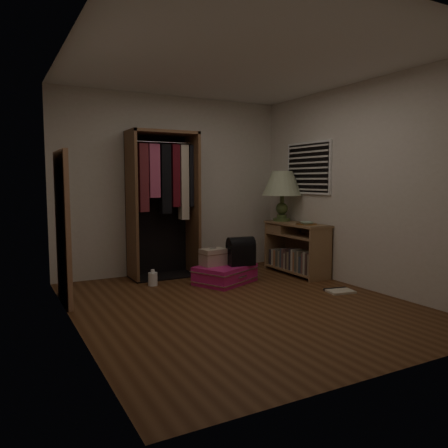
{
  "coord_description": "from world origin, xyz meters",
  "views": [
    {
      "loc": [
        -2.4,
        -4.08,
        1.38
      ],
      "look_at": [
        0.3,
        0.95,
        0.8
      ],
      "focal_mm": 35.0,
      "sensor_mm": 36.0,
      "label": 1
    }
  ],
  "objects_px": {
    "train_case": "(213,257)",
    "black_bag": "(241,251)",
    "table_lamp": "(282,185)",
    "open_wardrobe": "(165,192)",
    "pink_suitcase": "(225,274)",
    "console_bookshelf": "(295,247)",
    "floor_mirror": "(63,228)",
    "white_jug": "(153,279)"
  },
  "relations": [
    {
      "from": "black_bag",
      "to": "white_jug",
      "type": "relative_size",
      "value": 1.78
    },
    {
      "from": "train_case",
      "to": "console_bookshelf",
      "type": "bearing_deg",
      "value": -8.44
    },
    {
      "from": "black_bag",
      "to": "table_lamp",
      "type": "bearing_deg",
      "value": 32.72
    },
    {
      "from": "white_jug",
      "to": "table_lamp",
      "type": "bearing_deg",
      "value": 2.22
    },
    {
      "from": "floor_mirror",
      "to": "table_lamp",
      "type": "bearing_deg",
      "value": 6.69
    },
    {
      "from": "pink_suitcase",
      "to": "train_case",
      "type": "xyz_separation_m",
      "value": [
        -0.14,
        0.07,
        0.23
      ]
    },
    {
      "from": "pink_suitcase",
      "to": "train_case",
      "type": "height_order",
      "value": "train_case"
    },
    {
      "from": "floor_mirror",
      "to": "table_lamp",
      "type": "height_order",
      "value": "floor_mirror"
    },
    {
      "from": "pink_suitcase",
      "to": "table_lamp",
      "type": "distance_m",
      "value": 1.74
    },
    {
      "from": "console_bookshelf",
      "to": "open_wardrobe",
      "type": "bearing_deg",
      "value": 157.15
    },
    {
      "from": "train_case",
      "to": "white_jug",
      "type": "bearing_deg",
      "value": 154.83
    },
    {
      "from": "train_case",
      "to": "black_bag",
      "type": "height_order",
      "value": "black_bag"
    },
    {
      "from": "open_wardrobe",
      "to": "pink_suitcase",
      "type": "distance_m",
      "value": 1.45
    },
    {
      "from": "console_bookshelf",
      "to": "train_case",
      "type": "height_order",
      "value": "console_bookshelf"
    },
    {
      "from": "black_bag",
      "to": "white_jug",
      "type": "bearing_deg",
      "value": 167.96
    },
    {
      "from": "train_case",
      "to": "open_wardrobe",
      "type": "bearing_deg",
      "value": 111.72
    },
    {
      "from": "train_case",
      "to": "black_bag",
      "type": "relative_size",
      "value": 0.94
    },
    {
      "from": "floor_mirror",
      "to": "train_case",
      "type": "xyz_separation_m",
      "value": [
        1.89,
        0.06,
        -0.5
      ]
    },
    {
      "from": "table_lamp",
      "to": "white_jug",
      "type": "distance_m",
      "value": 2.44
    },
    {
      "from": "train_case",
      "to": "black_bag",
      "type": "distance_m",
      "value": 0.38
    },
    {
      "from": "open_wardrobe",
      "to": "white_jug",
      "type": "distance_m",
      "value": 1.27
    },
    {
      "from": "console_bookshelf",
      "to": "pink_suitcase",
      "type": "relative_size",
      "value": 1.18
    },
    {
      "from": "table_lamp",
      "to": "white_jug",
      "type": "xyz_separation_m",
      "value": [
        -2.11,
        -0.08,
        -1.22
      ]
    },
    {
      "from": "open_wardrobe",
      "to": "train_case",
      "type": "xyz_separation_m",
      "value": [
        0.4,
        -0.71,
        -0.86
      ]
    },
    {
      "from": "floor_mirror",
      "to": "train_case",
      "type": "bearing_deg",
      "value": 1.7
    },
    {
      "from": "pink_suitcase",
      "to": "white_jug",
      "type": "height_order",
      "value": "pink_suitcase"
    },
    {
      "from": "train_case",
      "to": "table_lamp",
      "type": "bearing_deg",
      "value": 5.97
    },
    {
      "from": "open_wardrobe",
      "to": "table_lamp",
      "type": "xyz_separation_m",
      "value": [
        1.75,
        -0.39,
        0.09
      ]
    },
    {
      "from": "floor_mirror",
      "to": "table_lamp",
      "type": "relative_size",
      "value": 2.23
    },
    {
      "from": "pink_suitcase",
      "to": "train_case",
      "type": "bearing_deg",
      "value": 127.62
    },
    {
      "from": "console_bookshelf",
      "to": "pink_suitcase",
      "type": "distance_m",
      "value": 1.23
    },
    {
      "from": "console_bookshelf",
      "to": "black_bag",
      "type": "bearing_deg",
      "value": -172.66
    },
    {
      "from": "console_bookshelf",
      "to": "open_wardrobe",
      "type": "height_order",
      "value": "open_wardrobe"
    },
    {
      "from": "console_bookshelf",
      "to": "white_jug",
      "type": "xyz_separation_m",
      "value": [
        -2.11,
        0.26,
        -0.3
      ]
    },
    {
      "from": "black_bag",
      "to": "table_lamp",
      "type": "distance_m",
      "value": 1.42
    },
    {
      "from": "console_bookshelf",
      "to": "floor_mirror",
      "type": "relative_size",
      "value": 0.66
    },
    {
      "from": "floor_mirror",
      "to": "black_bag",
      "type": "distance_m",
      "value": 2.27
    },
    {
      "from": "black_bag",
      "to": "table_lamp",
      "type": "xyz_separation_m",
      "value": [
        1.01,
        0.47,
        0.87
      ]
    },
    {
      "from": "console_bookshelf",
      "to": "white_jug",
      "type": "distance_m",
      "value": 2.14
    },
    {
      "from": "console_bookshelf",
      "to": "table_lamp",
      "type": "height_order",
      "value": "table_lamp"
    },
    {
      "from": "black_bag",
      "to": "white_jug",
      "type": "distance_m",
      "value": 1.22
    },
    {
      "from": "open_wardrobe",
      "to": "train_case",
      "type": "bearing_deg",
      "value": -60.72
    }
  ]
}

